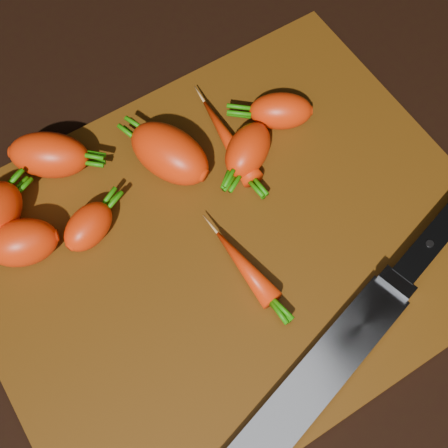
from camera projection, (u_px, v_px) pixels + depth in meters
ground at (229, 246)px, 0.64m from camera, size 2.00×2.00×0.01m
cutting_board at (229, 242)px, 0.63m from camera, size 0.50×0.40×0.01m
carrot_1 at (22, 243)px, 0.60m from camera, size 0.08×0.07×0.05m
carrot_2 at (49, 155)px, 0.64m from camera, size 0.09×0.09×0.05m
carrot_3 at (170, 153)px, 0.63m from camera, size 0.08×0.10×0.05m
carrot_4 at (248, 150)px, 0.64m from camera, size 0.08×0.07×0.04m
carrot_5 at (88, 227)px, 0.61m from camera, size 0.07×0.06×0.04m
carrot_6 at (281, 111)px, 0.67m from camera, size 0.08×0.07×0.04m
carrot_7 at (228, 140)px, 0.66m from camera, size 0.03×0.11×0.02m
carrot_8 at (245, 266)px, 0.60m from camera, size 0.03×0.09×0.02m
knife at (333, 360)px, 0.56m from camera, size 0.36×0.13×0.02m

